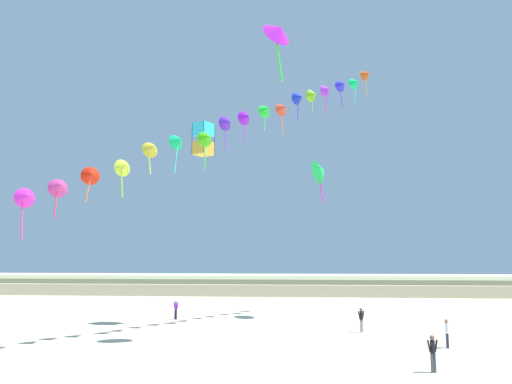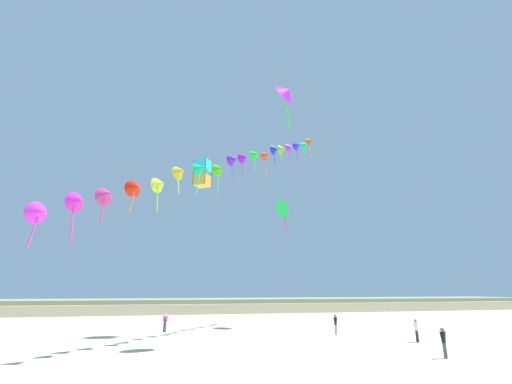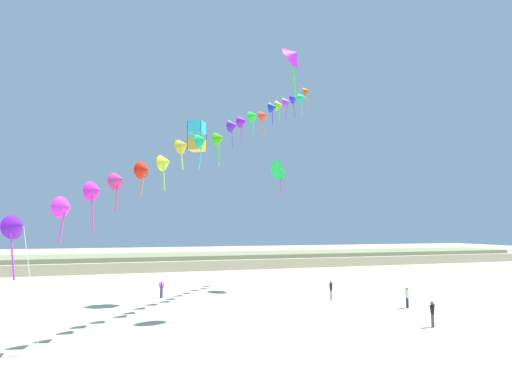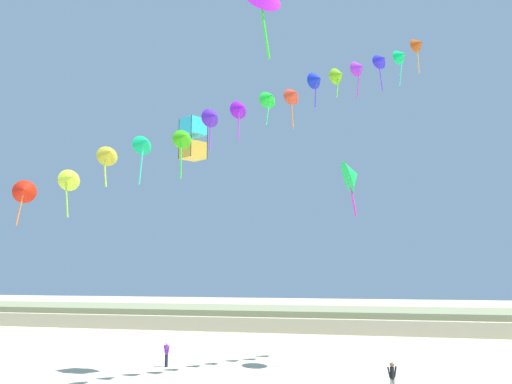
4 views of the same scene
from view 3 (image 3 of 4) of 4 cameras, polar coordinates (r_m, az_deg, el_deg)
The scene contains 10 objects.
ground_plane at distance 20.04m, azimuth 13.68°, elevation -23.64°, with size 240.00×240.00×0.00m, color beige.
dune_ridge at distance 67.03m, azimuth -8.86°, elevation -9.64°, with size 120.00×13.53×2.16m.
person_near_left at distance 35.25m, azimuth 20.78°, elevation -13.73°, with size 0.22×0.57×1.63m.
person_near_right at distance 29.28m, azimuth 23.89°, elevation -15.44°, with size 0.57×0.28×1.65m.
person_mid_center at distance 38.60m, azimuth -13.36°, elevation -13.16°, with size 0.54×0.31×1.61m.
person_far_left at distance 37.35m, azimuth 10.66°, elevation -13.44°, with size 0.52×0.40×1.65m.
kite_banner_string at distance 33.81m, azimuth -3.67°, elevation 9.00°, with size 26.21×25.35×23.67m.
large_kite_low_lead at distance 36.56m, azimuth -8.41°, elevation 7.88°, with size 1.82×1.82×2.62m.
large_kite_mid_trail at distance 32.96m, azimuth 5.39°, elevation 18.85°, with size 2.53×2.45×4.45m.
large_kite_high_solo at distance 42.96m, azimuth 3.53°, elevation 3.16°, with size 1.90×2.53×3.94m.
Camera 3 is at (-9.55, -16.41, 6.41)m, focal length 28.00 mm.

